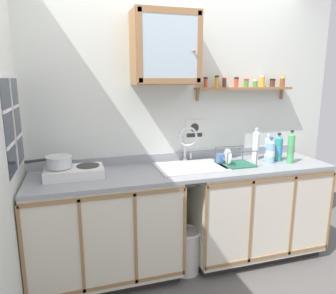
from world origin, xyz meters
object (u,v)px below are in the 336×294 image
object	(u,v)px
hot_plate_stove	(74,172)
mug	(220,159)
sink	(190,168)
bottle_soda_green_2	(291,148)
saucepan	(59,161)
bottle_opaque_white_1	(256,145)
dish_rack	(234,163)
bottle_water_clear_4	(268,148)
trash_bin	(187,250)
bottle_detergent_teal_0	(278,148)
warning_sign	(194,130)
wall_cabinet	(165,48)
bottle_water_blue_3	(270,151)

from	to	relation	value
hot_plate_stove	mug	world-z (taller)	mug
sink	bottle_soda_green_2	bearing A→B (deg)	-8.59
sink	saucepan	world-z (taller)	sink
bottle_opaque_white_1	dish_rack	size ratio (longest dim) A/B	0.99
saucepan	dish_rack	distance (m)	1.51
bottle_water_clear_4	trash_bin	world-z (taller)	bottle_water_clear_4
bottle_opaque_white_1	dish_rack	world-z (taller)	bottle_opaque_white_1
bottle_detergent_teal_0	dish_rack	xyz separation A→B (m)	(-0.48, -0.02, -0.10)
dish_rack	mug	bearing A→B (deg)	143.05
trash_bin	bottle_water_clear_4	bearing A→B (deg)	13.57
bottle_water_clear_4	dish_rack	xyz separation A→B (m)	(-0.44, -0.13, -0.08)
bottle_soda_green_2	saucepan	bearing A→B (deg)	175.71
sink	mug	bearing A→B (deg)	4.14
mug	warning_sign	distance (m)	0.37
bottle_water_clear_4	dish_rack	world-z (taller)	bottle_water_clear_4
dish_rack	wall_cabinet	world-z (taller)	wall_cabinet
bottle_water_blue_3	mug	distance (m)	0.48
bottle_water_clear_4	trash_bin	size ratio (longest dim) A/B	0.61
saucepan	bottle_opaque_white_1	size ratio (longest dim) A/B	1.12
bottle_soda_green_2	wall_cabinet	xyz separation A→B (m)	(-1.13, 0.25, 0.87)
warning_sign	trash_bin	bearing A→B (deg)	-117.93
bottle_soda_green_2	bottle_water_clear_4	world-z (taller)	bottle_soda_green_2
saucepan	trash_bin	distance (m)	1.34
saucepan	dish_rack	bearing A→B (deg)	-2.54
saucepan	bottle_soda_green_2	bearing A→B (deg)	-4.29
trash_bin	mug	bearing A→B (deg)	24.00
sink	trash_bin	size ratio (longest dim) A/B	1.50
mug	hot_plate_stove	bearing A→B (deg)	-178.69
trash_bin	bottle_opaque_white_1	bearing A→B (deg)	15.86
wall_cabinet	warning_sign	distance (m)	0.82
sink	bottle_opaque_white_1	world-z (taller)	sink
dish_rack	bottle_water_blue_3	bearing A→B (deg)	-2.34
trash_bin	dish_rack	bearing A→B (deg)	10.77
sink	bottle_water_clear_4	xyz separation A→B (m)	(0.84, 0.07, 0.12)
wall_cabinet	bottle_opaque_white_1	bearing A→B (deg)	-2.24
bottle_water_clear_4	dish_rack	distance (m)	0.46
hot_plate_stove	dish_rack	size ratio (longest dim) A/B	1.46
bottle_detergent_teal_0	dish_rack	distance (m)	0.49
hot_plate_stove	mug	distance (m)	1.29
hot_plate_stove	trash_bin	bearing A→B (deg)	-8.73
bottle_soda_green_2	bottle_detergent_teal_0	bearing A→B (deg)	116.34
saucepan	mug	size ratio (longest dim) A/B	2.96
bottle_detergent_teal_0	warning_sign	bearing A→B (deg)	159.00
saucepan	bottle_detergent_teal_0	bearing A→B (deg)	-1.27
bottle_water_clear_4	trash_bin	xyz separation A→B (m)	(-0.92, -0.22, -0.83)
hot_plate_stove	bottle_detergent_teal_0	bearing A→B (deg)	-0.76
sink	trash_bin	xyz separation A→B (m)	(-0.08, -0.15, -0.71)
saucepan	bottle_water_blue_3	distance (m)	1.87
bottle_soda_green_2	bottle_water_blue_3	distance (m)	0.19
bottle_soda_green_2	mug	size ratio (longest dim) A/B	2.65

